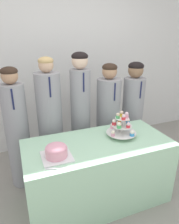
{
  "coord_description": "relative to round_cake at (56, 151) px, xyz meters",
  "views": [
    {
      "loc": [
        -0.73,
        -1.28,
        1.72
      ],
      "look_at": [
        -0.08,
        0.38,
        1.04
      ],
      "focal_mm": 32.0,
      "sensor_mm": 36.0,
      "label": 1
    }
  ],
  "objects": [
    {
      "name": "student_1",
      "position": [
        0.08,
        0.7,
        -0.06
      ],
      "size": [
        0.29,
        0.3,
        1.52
      ],
      "color": "#939399",
      "rests_on": "ground_plane"
    },
    {
      "name": "cake_knife",
      "position": [
        -0.03,
        -0.17,
        -0.06
      ],
      "size": [
        0.29,
        0.1,
        0.01
      ],
      "rotation": [
        0.0,
        0.0,
        -0.28
      ],
      "color": "silver",
      "rests_on": "table"
    },
    {
      "name": "ground_plane",
      "position": [
        0.45,
        -0.24,
        -0.78
      ],
      "size": [
        16.0,
        16.0,
        0.0
      ],
      "primitive_type": "plane",
      "color": "gray"
    },
    {
      "name": "student_2",
      "position": [
        0.47,
        0.7,
        -0.01
      ],
      "size": [
        0.25,
        0.25,
        1.56
      ],
      "color": "#939399",
      "rests_on": "ground_plane"
    },
    {
      "name": "wall_back",
      "position": [
        0.45,
        1.56,
        0.57
      ],
      "size": [
        9.0,
        0.06,
        2.7
      ],
      "color": "silver",
      "rests_on": "ground_plane"
    },
    {
      "name": "student_0",
      "position": [
        -0.3,
        0.7,
        -0.09
      ],
      "size": [
        0.26,
        0.27,
        1.43
      ],
      "color": "#939399",
      "rests_on": "ground_plane"
    },
    {
      "name": "cupcake_stand",
      "position": [
        0.74,
        0.15,
        0.06
      ],
      "size": [
        0.32,
        0.32,
        0.27
      ],
      "color": "silver",
      "rests_on": "table"
    },
    {
      "name": "student_3",
      "position": [
        0.85,
        0.7,
        -0.11
      ],
      "size": [
        0.31,
        0.32,
        1.42
      ],
      "color": "#939399",
      "rests_on": "ground_plane"
    },
    {
      "name": "round_cake",
      "position": [
        0.0,
        0.0,
        0.0
      ],
      "size": [
        0.26,
        0.26,
        0.13
      ],
      "color": "white",
      "rests_on": "table"
    },
    {
      "name": "student_4",
      "position": [
        1.23,
        0.7,
        -0.09
      ],
      "size": [
        0.29,
        0.29,
        1.42
      ],
      "color": "#939399",
      "rests_on": "ground_plane"
    },
    {
      "name": "table",
      "position": [
        0.45,
        0.11,
        -0.42
      ],
      "size": [
        1.49,
        0.69,
        0.72
      ],
      "color": "#A8DBB2",
      "rests_on": "ground_plane"
    }
  ]
}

